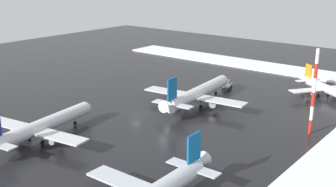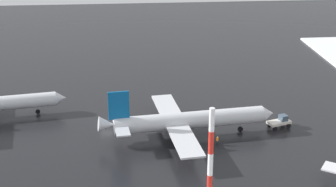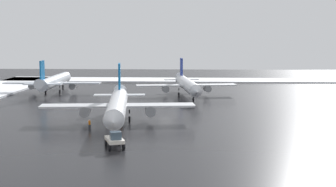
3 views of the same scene
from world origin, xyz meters
name	(u,v)px [view 3 (image 3 of 3)]	position (x,y,z in m)	size (l,w,h in m)	color
ground_plane	(166,111)	(0.00, 0.00, 0.00)	(240.00, 240.00, 0.00)	black
snow_bank_left	(176,80)	(-67.00, 0.00, 0.23)	(14.00, 116.00, 0.47)	white
airplane_far_rear	(117,106)	(15.19, -7.90, 3.35)	(34.16, 28.42, 10.14)	silver
airplane_parked_portside	(54,81)	(-31.97, -32.18, 3.09)	(31.43, 26.00, 9.35)	silver
airplane_foreground_jet	(187,85)	(-24.28, 4.16, 3.07)	(31.20, 26.03, 9.28)	silver
pushback_tug	(115,139)	(34.25, -5.49, 1.28)	(5.06, 3.54, 2.50)	silver
ground_crew_beside_wing	(90,124)	(20.57, -11.89, 0.97)	(0.36, 0.36, 1.71)	black
ground_crew_by_nose_gear	(122,118)	(13.92, -7.34, 0.97)	(0.36, 0.36, 1.71)	black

